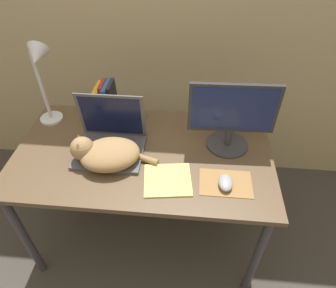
% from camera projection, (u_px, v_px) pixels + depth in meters
% --- Properties ---
extents(ground_plane, '(12.00, 12.00, 0.00)m').
position_uv_depth(ground_plane, '(140.00, 286.00, 1.77)').
color(ground_plane, '#3D3833').
extents(desk, '(1.33, 0.74, 0.74)m').
position_uv_depth(desk, '(144.00, 162.00, 1.60)').
color(desk, brown).
rests_on(desk, ground_plane).
extents(laptop, '(0.34, 0.28, 0.29)m').
position_uv_depth(laptop, '(110.00, 141.00, 1.54)').
color(laptop, '#4C4C51').
rests_on(laptop, desk).
extents(cat, '(0.43, 0.30, 0.15)m').
position_uv_depth(cat, '(106.00, 153.00, 1.46)').
color(cat, '#99754C').
rests_on(cat, desk).
extents(external_monitor, '(0.43, 0.22, 0.37)m').
position_uv_depth(external_monitor, '(232.00, 116.00, 1.47)').
color(external_monitor, '#333338').
rests_on(external_monitor, desk).
extents(mousepad, '(0.24, 0.17, 0.00)m').
position_uv_depth(mousepad, '(226.00, 183.00, 1.39)').
color(mousepad, olive).
rests_on(mousepad, desk).
extents(computer_mouse, '(0.07, 0.10, 0.04)m').
position_uv_depth(computer_mouse, '(226.00, 183.00, 1.37)').
color(computer_mouse, '#99999E').
rests_on(computer_mouse, mousepad).
extents(book_row, '(0.11, 0.16, 0.23)m').
position_uv_depth(book_row, '(106.00, 101.00, 1.71)').
color(book_row, gold).
rests_on(book_row, desk).
extents(desk_lamp, '(0.17, 0.17, 0.49)m').
position_uv_depth(desk_lamp, '(40.00, 71.00, 1.52)').
color(desk_lamp, silver).
rests_on(desk_lamp, desk).
extents(notepad, '(0.24, 0.23, 0.01)m').
position_uv_depth(notepad, '(168.00, 180.00, 1.41)').
color(notepad, '#E5DB6B').
rests_on(notepad, desk).
extents(webcam, '(0.05, 0.05, 0.07)m').
position_uv_depth(webcam, '(141.00, 112.00, 1.74)').
color(webcam, '#232328').
rests_on(webcam, desk).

